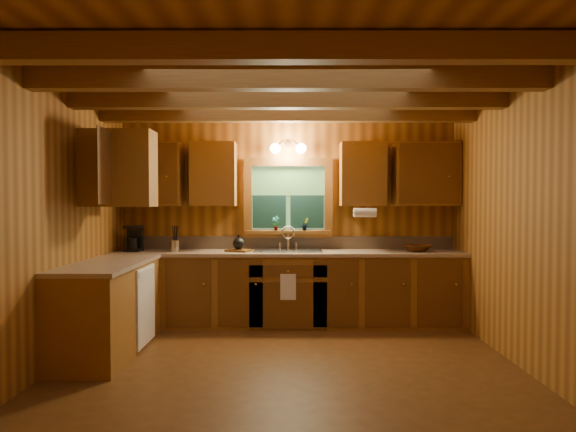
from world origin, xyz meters
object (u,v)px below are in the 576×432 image
at_px(coffee_maker, 134,238).
at_px(cutting_board, 239,251).
at_px(sink, 288,255).
at_px(wicker_basket, 417,248).

distance_m(coffee_maker, cutting_board, 1.29).
bearing_deg(sink, coffee_maker, 179.99).
distance_m(sink, wicker_basket, 1.56).
height_order(sink, cutting_board, sink).
bearing_deg(coffee_maker, cutting_board, 0.28).
relative_size(sink, coffee_maker, 2.58).
xyz_separation_m(sink, coffee_maker, (-1.87, 0.00, 0.20)).
xyz_separation_m(cutting_board, wicker_basket, (2.15, 0.02, 0.03)).
bearing_deg(sink, cutting_board, -174.62).
bearing_deg(wicker_basket, cutting_board, -179.48).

